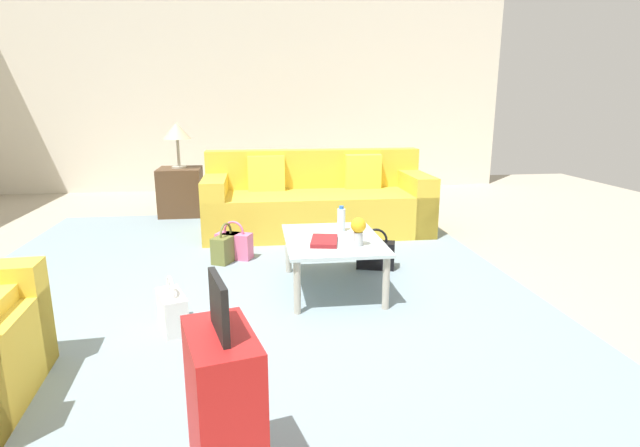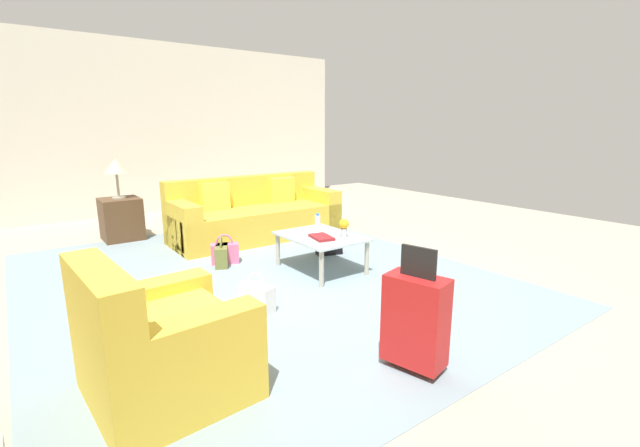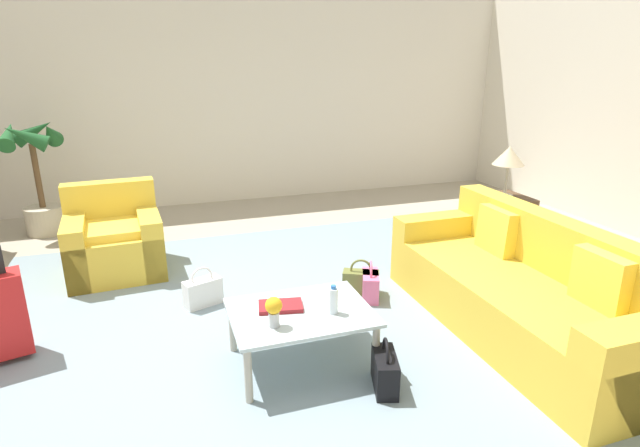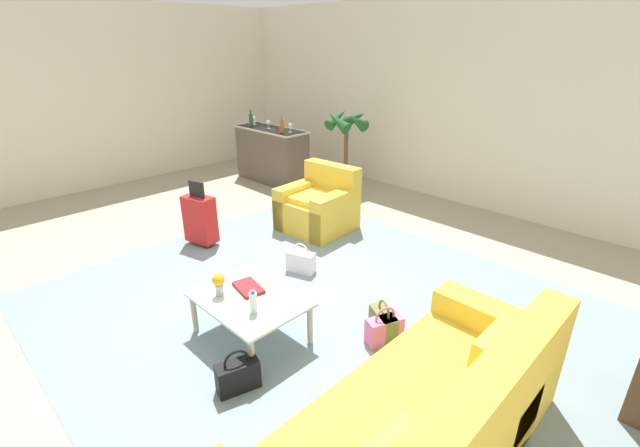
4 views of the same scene
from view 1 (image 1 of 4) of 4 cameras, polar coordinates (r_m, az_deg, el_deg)
ground_plane at (r=3.48m, az=-5.84°, el=-10.21°), size 12.00×12.00×0.00m
wall_right at (r=8.24m, az=-7.27°, el=14.70°), size 0.12×8.00×3.10m
area_rug at (r=4.04m, az=-8.97°, el=-6.79°), size 5.20×4.40×0.01m
couch at (r=5.53m, az=-0.42°, el=2.27°), size 0.93×2.41×0.88m
coffee_table at (r=3.77m, az=1.44°, el=-2.42°), size 0.96×0.72×0.41m
water_bottle at (r=3.94m, az=2.44°, el=0.46°), size 0.06×0.06×0.20m
coffee_table_book at (r=3.63m, az=0.49°, el=-2.00°), size 0.33×0.24×0.03m
flower_vase at (r=3.55m, az=4.41°, el=-0.62°), size 0.11×0.11×0.21m
side_table at (r=6.54m, az=-15.61°, el=3.53°), size 0.52×0.52×0.60m
table_lamp at (r=6.46m, az=-16.04°, el=9.99°), size 0.34×0.34×0.56m
suitcase_red at (r=1.91m, az=-10.89°, el=-20.15°), size 0.44×0.31×0.85m
handbag_pink at (r=4.64m, az=-9.78°, el=-2.45°), size 0.25×0.35×0.36m
handbag_black at (r=4.33m, az=6.38°, el=-3.50°), size 0.23×0.35×0.36m
handbag_olive at (r=4.58m, az=-10.65°, el=-2.70°), size 0.35×0.27×0.36m
handbag_white at (r=3.33m, az=-16.52°, el=-9.49°), size 0.35×0.24×0.36m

